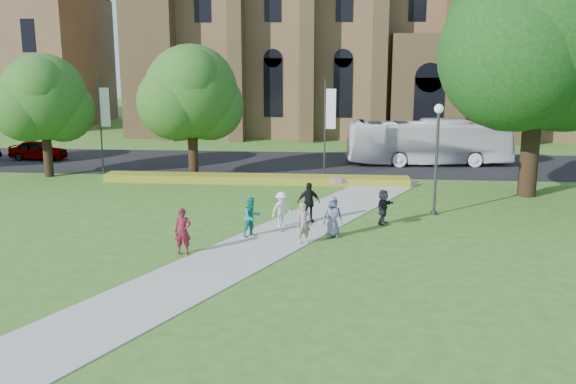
# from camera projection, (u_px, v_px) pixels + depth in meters

# --- Properties ---
(ground) EXTENTS (160.00, 160.00, 0.00)m
(ground) POSITION_uv_depth(u_px,v_px,m) (260.00, 252.00, 24.87)
(ground) COLOR #3A611D
(ground) RESTS_ON ground
(road) EXTENTS (160.00, 10.00, 0.02)m
(road) POSITION_uv_depth(u_px,v_px,m) (297.00, 163.00, 44.32)
(road) COLOR black
(road) RESTS_ON ground
(footpath) EXTENTS (15.58, 28.54, 0.04)m
(footpath) POSITION_uv_depth(u_px,v_px,m) (263.00, 244.00, 25.84)
(footpath) COLOR #B2B2A8
(footpath) RESTS_ON ground
(flower_hedge) EXTENTS (18.00, 1.40, 0.45)m
(flower_hedge) POSITION_uv_depth(u_px,v_px,m) (255.00, 179.00, 37.83)
(flower_hedge) COLOR gold
(flower_hedge) RESTS_ON ground
(streetlamp) EXTENTS (0.44, 0.44, 5.24)m
(streetlamp) POSITION_uv_depth(u_px,v_px,m) (437.00, 146.00, 29.84)
(streetlamp) COLOR #38383D
(streetlamp) RESTS_ON ground
(large_tree) EXTENTS (9.60, 9.60, 13.20)m
(large_tree) POSITION_uv_depth(u_px,v_px,m) (539.00, 36.00, 32.66)
(large_tree) COLOR #332114
(large_tree) RESTS_ON ground
(street_tree_0) EXTENTS (5.20, 5.20, 7.50)m
(street_tree_0) POSITION_uv_depth(u_px,v_px,m) (43.00, 97.00, 38.71)
(street_tree_0) COLOR #332114
(street_tree_0) RESTS_ON ground
(street_tree_1) EXTENTS (5.60, 5.60, 8.05)m
(street_tree_1) POSITION_uv_depth(u_px,v_px,m) (191.00, 92.00, 38.36)
(street_tree_1) COLOR #332114
(street_tree_1) RESTS_ON ground
(banner_pole_0) EXTENTS (0.70, 0.10, 6.00)m
(banner_pole_0) POSITION_uv_depth(u_px,v_px,m) (327.00, 122.00, 38.74)
(banner_pole_0) COLOR #38383D
(banner_pole_0) RESTS_ON ground
(banner_pole_1) EXTENTS (0.70, 0.10, 6.00)m
(banner_pole_1) POSITION_uv_depth(u_px,v_px,m) (102.00, 120.00, 39.93)
(banner_pole_1) COLOR #38383D
(banner_pole_1) RESTS_ON ground
(tour_coach) EXTENTS (11.22, 3.55, 3.07)m
(tour_coach) POSITION_uv_depth(u_px,v_px,m) (429.00, 142.00, 43.57)
(tour_coach) COLOR white
(tour_coach) RESTS_ON road
(car_0) EXTENTS (4.12, 1.89, 1.37)m
(car_0) POSITION_uv_depth(u_px,v_px,m) (38.00, 150.00, 45.63)
(car_0) COLOR gray
(car_0) RESTS_ON road
(pedestrian_0) EXTENTS (0.67, 0.46, 1.77)m
(pedestrian_0) POSITION_uv_depth(u_px,v_px,m) (183.00, 231.00, 24.36)
(pedestrian_0) COLOR maroon
(pedestrian_0) RESTS_ON footpath
(pedestrian_1) EXTENTS (1.03, 1.02, 1.68)m
(pedestrian_1) POSITION_uv_depth(u_px,v_px,m) (252.00, 217.00, 26.63)
(pedestrian_1) COLOR #1A8674
(pedestrian_1) RESTS_ON footpath
(pedestrian_2) EXTENTS (1.16, 1.09, 1.57)m
(pedestrian_2) POSITION_uv_depth(u_px,v_px,m) (282.00, 210.00, 28.07)
(pedestrian_2) COLOR silver
(pedestrian_2) RESTS_ON footpath
(pedestrian_3) EXTENTS (1.16, 0.80, 1.83)m
(pedestrian_3) POSITION_uv_depth(u_px,v_px,m) (309.00, 202.00, 28.85)
(pedestrian_3) COLOR black
(pedestrian_3) RESTS_ON footpath
(pedestrian_4) EXTENTS (0.95, 0.75, 1.70)m
(pedestrian_4) POSITION_uv_depth(u_px,v_px,m) (333.00, 217.00, 26.65)
(pedestrian_4) COLOR slate
(pedestrian_4) RESTS_ON footpath
(pedestrian_5) EXTENTS (1.04, 1.51, 1.56)m
(pedestrian_5) POSITION_uv_depth(u_px,v_px,m) (383.00, 207.00, 28.62)
(pedestrian_5) COLOR #25232B
(pedestrian_5) RESTS_ON footpath
(pedestrian_6) EXTENTS (0.71, 0.61, 1.66)m
(pedestrian_6) POSITION_uv_depth(u_px,v_px,m) (304.00, 223.00, 25.68)
(pedestrian_6) COLOR gray
(pedestrian_6) RESTS_ON footpath
(parasol) EXTENTS (0.89, 0.89, 0.72)m
(parasol) POSITION_uv_depth(u_px,v_px,m) (337.00, 188.00, 26.47)
(parasol) COLOR #D19993
(parasol) RESTS_ON pedestrian_4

